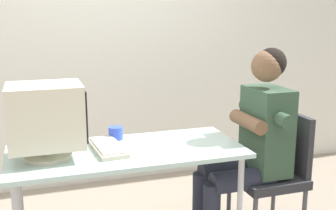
% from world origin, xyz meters
% --- Properties ---
extents(wall_back, '(8.00, 0.10, 3.00)m').
position_xyz_m(wall_back, '(0.30, 1.40, 1.50)').
color(wall_back, silver).
rests_on(wall_back, ground_plane).
extents(desk, '(1.37, 0.61, 0.74)m').
position_xyz_m(desk, '(0.00, 0.00, 0.67)').
color(desk, '#B7B7BC').
rests_on(desk, ground_plane).
extents(crt_monitor, '(0.40, 0.32, 0.41)m').
position_xyz_m(crt_monitor, '(-0.44, -0.01, 0.98)').
color(crt_monitor, beige).
rests_on(crt_monitor, desk).
extents(keyboard, '(0.19, 0.41, 0.03)m').
position_xyz_m(keyboard, '(-0.11, 0.03, 0.76)').
color(keyboard, beige).
rests_on(keyboard, desk).
extents(office_chair, '(0.42, 0.42, 0.87)m').
position_xyz_m(office_chair, '(1.02, 0.01, 0.50)').
color(office_chair, '#4C4C51').
rests_on(office_chair, ground_plane).
extents(person_seated, '(0.71, 0.54, 1.31)m').
position_xyz_m(person_seated, '(0.82, 0.01, 0.71)').
color(person_seated, '#334C38').
rests_on(person_seated, ground_plane).
extents(desk_mug, '(0.09, 0.10, 0.08)m').
position_xyz_m(desk_mug, '(-0.02, 0.23, 0.78)').
color(desk_mug, blue).
rests_on(desk_mug, desk).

